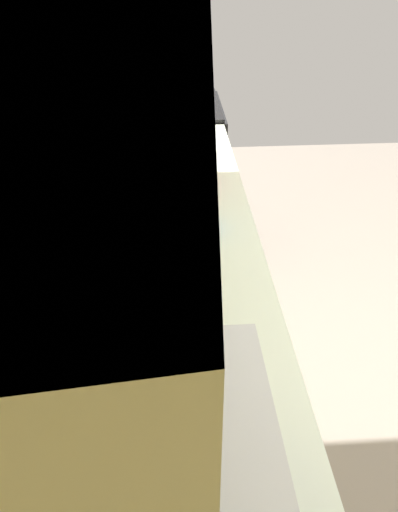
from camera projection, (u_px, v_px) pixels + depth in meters
wall_back at (29, 160)px, 1.46m from camera, size 4.26×0.12×2.65m
counter_run at (177, 467)px, 1.66m from camera, size 3.43×0.64×0.92m
oven_range at (168, 179)px, 3.33m from camera, size 0.59×0.66×1.10m
microwave at (168, 492)px, 0.91m from camera, size 0.46×0.36×0.32m
bowl at (198, 218)px, 1.94m from camera, size 0.15×0.15×0.07m
kettle at (192, 167)px, 2.21m from camera, size 0.19×0.14×0.18m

